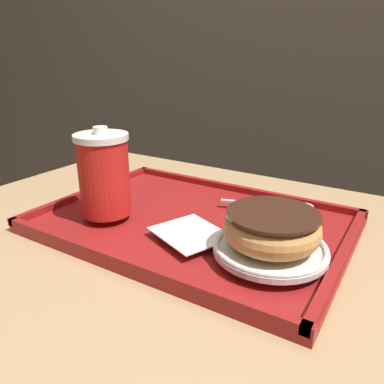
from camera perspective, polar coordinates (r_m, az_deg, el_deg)
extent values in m
cube|color=tan|center=(0.64, -0.55, -7.16)|extent=(0.96, 0.70, 0.03)
cube|color=maroon|center=(0.64, 0.00, -4.85)|extent=(0.50, 0.36, 0.01)
cube|color=maroon|center=(0.52, -10.29, -10.46)|extent=(0.50, 0.01, 0.01)
cube|color=maroon|center=(0.78, 6.70, 0.56)|extent=(0.50, 0.01, 0.01)
cube|color=maroon|center=(0.78, -15.27, 0.12)|extent=(0.01, 0.36, 0.01)
cube|color=maroon|center=(0.56, 21.85, -8.99)|extent=(0.01, 0.36, 0.01)
cube|color=white|center=(0.57, -0.28, -6.26)|extent=(0.13, 0.12, 0.00)
cylinder|color=red|center=(0.64, -13.22, 2.17)|extent=(0.08, 0.08, 0.13)
cylinder|color=white|center=(0.62, -13.73, 8.15)|extent=(0.09, 0.09, 0.01)
cylinder|color=white|center=(0.62, -13.81, 9.13)|extent=(0.02, 0.02, 0.01)
cylinder|color=white|center=(0.53, 11.80, -8.61)|extent=(0.16, 0.16, 0.01)
torus|color=white|center=(0.53, 11.85, -8.04)|extent=(0.15, 0.15, 0.01)
torus|color=tan|center=(0.51, 12.05, -5.55)|extent=(0.13, 0.13, 0.04)
cylinder|color=#381E14|center=(0.50, 12.24, -3.26)|extent=(0.12, 0.12, 0.00)
ellipsoid|color=silver|center=(0.68, 16.65, -2.07)|extent=(0.04, 0.03, 0.01)
cube|color=silver|center=(0.68, 9.77, -1.76)|extent=(0.13, 0.05, 0.00)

